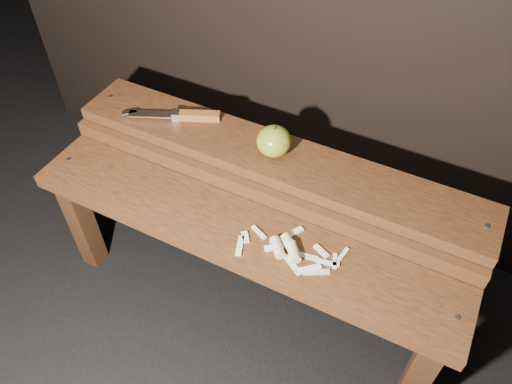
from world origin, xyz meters
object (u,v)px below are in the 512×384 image
at_px(bench_front_tier, 235,246).
at_px(bench_rear_tier, 273,176).
at_px(apple, 274,141).
at_px(knife, 187,116).

distance_m(bench_front_tier, bench_rear_tier, 0.23).
bearing_deg(bench_front_tier, apple, 90.79).
distance_m(apple, knife, 0.29).
distance_m(bench_front_tier, knife, 0.41).
bearing_deg(bench_rear_tier, knife, 175.70).
height_order(apple, knife, apple).
bearing_deg(apple, bench_rear_tier, -53.73).
height_order(bench_front_tier, bench_rear_tier, bench_rear_tier).
bearing_deg(bench_rear_tier, bench_front_tier, -90.00).
xyz_separation_m(bench_front_tier, bench_rear_tier, (0.00, 0.23, 0.06)).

